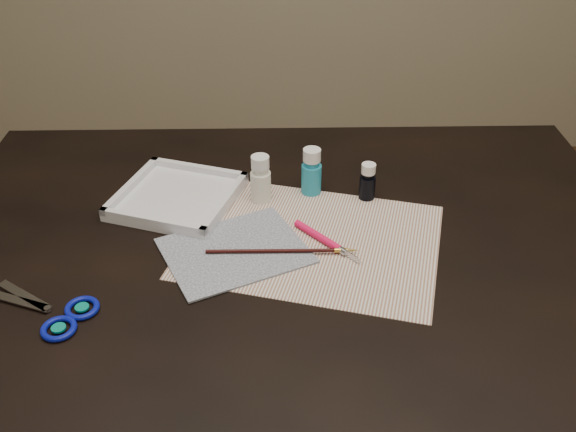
{
  "coord_description": "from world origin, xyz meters",
  "views": [
    {
      "loc": [
        -0.02,
        -0.93,
        1.43
      ],
      "look_at": [
        0.0,
        0.0,
        0.8
      ],
      "focal_mm": 40.0,
      "sensor_mm": 36.0,
      "label": 1
    }
  ],
  "objects_px": {
    "paint_bottle_cyan": "(312,171)",
    "palette_tray": "(177,196)",
    "scissors": "(35,308)",
    "paint_bottle_white": "(261,179)",
    "canvas": "(235,251)",
    "paper": "(312,241)",
    "paint_bottle_navy": "(368,182)"
  },
  "relations": [
    {
      "from": "paint_bottle_white",
      "to": "paint_bottle_cyan",
      "type": "xyz_separation_m",
      "value": [
        0.1,
        0.03,
        0.0
      ]
    },
    {
      "from": "canvas",
      "to": "palette_tray",
      "type": "distance_m",
      "value": 0.21
    },
    {
      "from": "canvas",
      "to": "palette_tray",
      "type": "xyz_separation_m",
      "value": [
        -0.12,
        0.17,
        0.01
      ]
    },
    {
      "from": "paint_bottle_white",
      "to": "paper",
      "type": "bearing_deg",
      "value": -56.1
    },
    {
      "from": "paint_bottle_cyan",
      "to": "palette_tray",
      "type": "bearing_deg",
      "value": -174.0
    },
    {
      "from": "canvas",
      "to": "paint_bottle_white",
      "type": "relative_size",
      "value": 2.43
    },
    {
      "from": "scissors",
      "to": "palette_tray",
      "type": "height_order",
      "value": "palette_tray"
    },
    {
      "from": "palette_tray",
      "to": "paint_bottle_navy",
      "type": "bearing_deg",
      "value": 0.55
    },
    {
      "from": "canvas",
      "to": "paint_bottle_cyan",
      "type": "distance_m",
      "value": 0.25
    },
    {
      "from": "canvas",
      "to": "scissors",
      "type": "distance_m",
      "value": 0.34
    },
    {
      "from": "paper",
      "to": "paint_bottle_navy",
      "type": "bearing_deg",
      "value": 51.01
    },
    {
      "from": "scissors",
      "to": "paint_bottle_cyan",
      "type": "bearing_deg",
      "value": -121.79
    },
    {
      "from": "paint_bottle_white",
      "to": "canvas",
      "type": "bearing_deg",
      "value": -104.5
    },
    {
      "from": "paper",
      "to": "palette_tray",
      "type": "distance_m",
      "value": 0.29
    },
    {
      "from": "canvas",
      "to": "paint_bottle_navy",
      "type": "bearing_deg",
      "value": 34.21
    },
    {
      "from": "paint_bottle_white",
      "to": "paint_bottle_cyan",
      "type": "bearing_deg",
      "value": 14.63
    },
    {
      "from": "paper",
      "to": "paint_bottle_white",
      "type": "bearing_deg",
      "value": 123.9
    },
    {
      "from": "paint_bottle_navy",
      "to": "scissors",
      "type": "relative_size",
      "value": 0.37
    },
    {
      "from": "canvas",
      "to": "scissors",
      "type": "height_order",
      "value": "scissors"
    },
    {
      "from": "paint_bottle_navy",
      "to": "paint_bottle_white",
      "type": "bearing_deg",
      "value": -179.46
    },
    {
      "from": "palette_tray",
      "to": "canvas",
      "type": "bearing_deg",
      "value": -54.47
    },
    {
      "from": "scissors",
      "to": "paper",
      "type": "bearing_deg",
      "value": -137.47
    },
    {
      "from": "paint_bottle_cyan",
      "to": "paint_bottle_navy",
      "type": "relative_size",
      "value": 1.26
    },
    {
      "from": "paint_bottle_white",
      "to": "paint_bottle_navy",
      "type": "height_order",
      "value": "paint_bottle_white"
    },
    {
      "from": "paper",
      "to": "canvas",
      "type": "bearing_deg",
      "value": -167.72
    },
    {
      "from": "paint_bottle_cyan",
      "to": "paint_bottle_navy",
      "type": "bearing_deg",
      "value": -12.54
    },
    {
      "from": "paint_bottle_cyan",
      "to": "scissors",
      "type": "height_order",
      "value": "paint_bottle_cyan"
    },
    {
      "from": "paint_bottle_cyan",
      "to": "palette_tray",
      "type": "height_order",
      "value": "paint_bottle_cyan"
    },
    {
      "from": "scissors",
      "to": "paint_bottle_navy",
      "type": "bearing_deg",
      "value": -129.42
    },
    {
      "from": "paper",
      "to": "palette_tray",
      "type": "height_order",
      "value": "palette_tray"
    },
    {
      "from": "paper",
      "to": "paint_bottle_white",
      "type": "relative_size",
      "value": 4.57
    },
    {
      "from": "paper",
      "to": "scissors",
      "type": "distance_m",
      "value": 0.47
    }
  ]
}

